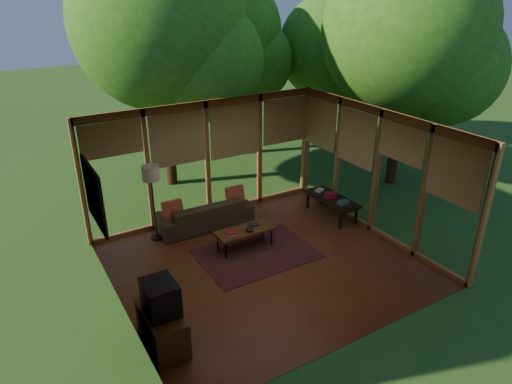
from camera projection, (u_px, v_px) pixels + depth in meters
floor at (265, 263)px, 8.87m from camera, size 5.50×5.50×0.00m
ceiling at (267, 129)px, 7.76m from camera, size 5.50×5.50×0.00m
wall_left at (115, 240)px, 7.03m from camera, size 0.04×5.00×2.70m
wall_front at (360, 266)px, 6.36m from camera, size 5.50×0.04×2.70m
window_wall_back at (207, 160)px, 10.28m from camera, size 5.50×0.12×2.70m
window_wall_right at (377, 172)px, 9.60m from camera, size 0.12×5.00×2.70m
exterior_lawn at (327, 117)px, 18.88m from camera, size 40.00×40.00×0.00m
tree_nw at (159, 23)px, 10.89m from camera, size 4.23×4.23×6.26m
tree_ne at (221, 32)px, 13.28m from camera, size 3.51×3.51×5.48m
tree_se at (407, 30)px, 10.94m from camera, size 4.12×4.12×6.04m
tree_far at (330, 48)px, 14.42m from camera, size 3.31×3.31×4.82m
rug at (256, 253)px, 9.19m from camera, size 2.28×1.61×0.01m
sofa at (205, 214)px, 10.15m from camera, size 2.13×0.87×0.62m
pillow_left at (173, 211)px, 9.64m from camera, size 0.42×0.23×0.44m
pillow_right at (235, 196)px, 10.34m from camera, size 0.42×0.22×0.44m
ct_book_lower at (231, 234)px, 9.02m from camera, size 0.19×0.16×0.03m
ct_book_upper at (231, 233)px, 9.01m from camera, size 0.19×0.15×0.03m
ct_book_side at (254, 224)px, 9.40m from camera, size 0.22×0.17×0.03m
ct_bowl at (249, 230)px, 9.16m from camera, size 0.16×0.16×0.07m
media_cabinet at (162, 328)px, 6.74m from camera, size 0.50×1.00×0.60m
television at (160, 297)px, 6.53m from camera, size 0.45×0.55×0.50m
console_book_a at (343, 203)px, 10.22m from camera, size 0.24×0.18×0.08m
console_book_b at (331, 195)px, 10.57m from camera, size 0.29×0.26×0.11m
console_book_c at (320, 190)px, 10.89m from camera, size 0.24×0.21×0.05m
floor_lamp at (151, 177)px, 9.20m from camera, size 0.36×0.36×1.65m
coffee_table at (245, 231)px, 9.25m from camera, size 1.20×0.50×0.43m
side_console at (332, 200)px, 10.57m from camera, size 0.60×1.40×0.46m
wall_painting at (94, 195)px, 8.07m from camera, size 0.06×1.35×1.15m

